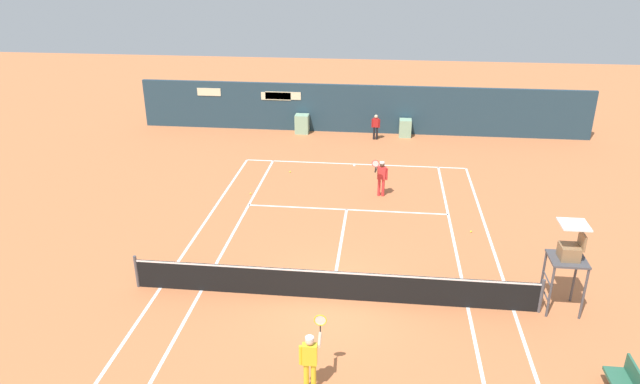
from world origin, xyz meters
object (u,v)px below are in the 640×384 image
object	(u,v)px
player_on_baseline	(381,176)
player_near_side	(310,357)
umpire_chair	(569,255)
tennis_ball_by_sideline	(251,193)
ball_kid_centre_post	(376,125)
tennis_ball_near_service_line	(290,172)
tennis_ball_mid_court	(471,231)

from	to	relation	value
player_on_baseline	player_near_side	xyz separation A→B (m)	(-1.45, -11.80, -0.00)
umpire_chair	tennis_ball_by_sideline	world-z (taller)	umpire_chair
ball_kid_centre_post	tennis_ball_near_service_line	xyz separation A→B (m)	(-3.81, -5.49, -0.76)
tennis_ball_mid_court	player_on_baseline	bearing A→B (deg)	138.18
tennis_ball_mid_court	tennis_ball_by_sideline	world-z (taller)	same
umpire_chair	ball_kid_centre_post	bearing A→B (deg)	20.31
player_near_side	ball_kid_centre_post	world-z (taller)	player_near_side
player_on_baseline	tennis_ball_mid_court	world-z (taller)	player_on_baseline
ball_kid_centre_post	tennis_ball_by_sideline	size ratio (longest dim) A/B	20.34
ball_kid_centre_post	umpire_chair	bearing A→B (deg)	112.97
tennis_ball_near_service_line	tennis_ball_by_sideline	world-z (taller)	same
tennis_ball_near_service_line	tennis_ball_mid_court	world-z (taller)	same
ball_kid_centre_post	tennis_ball_by_sideline	bearing A→B (deg)	60.96
player_on_baseline	umpire_chair	bearing A→B (deg)	130.64
tennis_ball_by_sideline	tennis_ball_near_service_line	bearing A→B (deg)	65.18
player_on_baseline	player_near_side	size ratio (longest dim) A/B	1.00
player_near_side	tennis_ball_near_service_line	world-z (taller)	player_near_side
ball_kid_centre_post	tennis_ball_near_service_line	bearing A→B (deg)	57.88
tennis_ball_near_service_line	tennis_ball_by_sideline	size ratio (longest dim) A/B	1.00
tennis_ball_near_service_line	tennis_ball_mid_court	distance (m)	9.27
player_on_baseline	tennis_ball_near_service_line	size ratio (longest dim) A/B	25.99
umpire_chair	player_on_baseline	size ratio (longest dim) A/B	1.55
player_on_baseline	tennis_ball_by_sideline	size ratio (longest dim) A/B	25.99
ball_kid_centre_post	tennis_ball_near_service_line	size ratio (longest dim) A/B	20.34
umpire_chair	tennis_ball_near_service_line	distance (m)	13.91
umpire_chair	player_on_baseline	xyz separation A→B (m)	(-5.30, 7.69, -0.85)
tennis_ball_near_service_line	player_on_baseline	bearing A→B (deg)	-28.39
ball_kid_centre_post	tennis_ball_by_sideline	world-z (taller)	ball_kid_centre_post
tennis_ball_near_service_line	ball_kid_centre_post	bearing A→B (deg)	55.22
umpire_chair	tennis_ball_near_service_line	bearing A→B (deg)	43.70
tennis_ball_near_service_line	tennis_ball_mid_court	bearing A→B (deg)	-34.90
ball_kid_centre_post	tennis_ball_mid_court	bearing A→B (deg)	112.03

